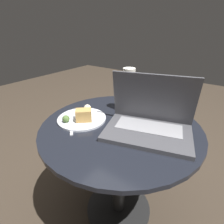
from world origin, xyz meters
TOP-DOWN VIEW (x-y plane):
  - ground_plane at (0.00, 0.00)m, footprint 6.00×6.00m
  - table at (0.00, 0.00)m, footprint 0.70×0.70m
  - laptop at (0.12, 0.02)m, footprint 0.39×0.30m
  - beer_glass at (-0.04, 0.13)m, footprint 0.06×0.06m
  - snack_plate at (-0.17, -0.07)m, footprint 0.22×0.22m
  - fork at (-0.18, -0.12)m, footprint 0.14×0.13m

SIDE VIEW (x-z plane):
  - ground_plane at x=0.00m, z-range 0.00..0.00m
  - table at x=0.00m, z-range 0.14..0.71m
  - fork at x=-0.18m, z-range 0.57..0.57m
  - snack_plate at x=-0.17m, z-range 0.55..0.61m
  - laptop at x=0.12m, z-range 0.50..0.73m
  - beer_glass at x=-0.04m, z-range 0.57..0.79m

